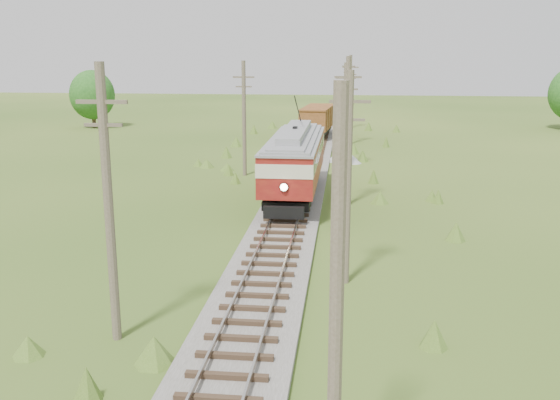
# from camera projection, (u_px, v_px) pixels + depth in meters

# --- Properties ---
(railbed_main) EXTENTS (3.60, 96.00, 0.57)m
(railbed_main) POSITION_uv_depth(u_px,v_px,m) (297.00, 191.00, 41.47)
(railbed_main) COLOR #605B54
(railbed_main) RESTS_ON ground
(streetcar) EXTENTS (3.15, 13.40, 6.11)m
(streetcar) POSITION_uv_depth(u_px,v_px,m) (295.00, 157.00, 39.09)
(streetcar) COLOR black
(streetcar) RESTS_ON ground
(gondola) EXTENTS (3.57, 8.91, 2.89)m
(gondola) POSITION_uv_depth(u_px,v_px,m) (317.00, 119.00, 67.22)
(gondola) COLOR black
(gondola) RESTS_ON ground
(gravel_pile) EXTENTS (3.02, 3.20, 1.10)m
(gravel_pile) POSITION_uv_depth(u_px,v_px,m) (345.00, 156.00, 53.60)
(gravel_pile) COLOR gray
(gravel_pile) RESTS_ON ground
(utility_pole_r_1) EXTENTS (0.30, 0.30, 8.80)m
(utility_pole_r_1) POSITION_uv_depth(u_px,v_px,m) (336.00, 310.00, 12.13)
(utility_pole_r_1) COLOR brown
(utility_pole_r_1) RESTS_ON ground
(utility_pole_r_2) EXTENTS (1.60, 0.30, 8.60)m
(utility_pole_r_2) POSITION_uv_depth(u_px,v_px,m) (348.00, 177.00, 24.67)
(utility_pole_r_2) COLOR brown
(utility_pole_r_2) RESTS_ON ground
(utility_pole_r_3) EXTENTS (1.60, 0.30, 9.00)m
(utility_pole_r_3) POSITION_uv_depth(u_px,v_px,m) (347.00, 131.00, 37.20)
(utility_pole_r_3) COLOR brown
(utility_pole_r_3) RESTS_ON ground
(utility_pole_r_4) EXTENTS (1.60, 0.30, 8.40)m
(utility_pole_r_4) POSITION_uv_depth(u_px,v_px,m) (345.00, 115.00, 49.86)
(utility_pole_r_4) COLOR brown
(utility_pole_r_4) RESTS_ON ground
(utility_pole_r_5) EXTENTS (1.60, 0.30, 8.90)m
(utility_pole_r_5) POSITION_uv_depth(u_px,v_px,m) (350.00, 99.00, 62.33)
(utility_pole_r_5) COLOR brown
(utility_pole_r_5) RESTS_ON ground
(utility_pole_r_6) EXTENTS (1.60, 0.30, 8.70)m
(utility_pole_r_6) POSITION_uv_depth(u_px,v_px,m) (348.00, 92.00, 74.94)
(utility_pole_r_6) COLOR brown
(utility_pole_r_6) RESTS_ON ground
(utility_pole_l_a) EXTENTS (1.60, 0.30, 9.00)m
(utility_pole_l_a) POSITION_uv_depth(u_px,v_px,m) (108.00, 203.00, 19.61)
(utility_pole_l_a) COLOR brown
(utility_pole_l_a) RESTS_ON ground
(utility_pole_l_b) EXTENTS (1.60, 0.30, 8.60)m
(utility_pole_l_b) POSITION_uv_depth(u_px,v_px,m) (244.00, 117.00, 46.76)
(utility_pole_l_b) COLOR brown
(utility_pole_l_b) RESTS_ON ground
(tree_mid_a) EXTENTS (5.46, 5.46, 7.03)m
(tree_mid_a) POSITION_uv_depth(u_px,v_px,m) (92.00, 95.00, 76.37)
(tree_mid_a) COLOR #38281C
(tree_mid_a) RESTS_ON ground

